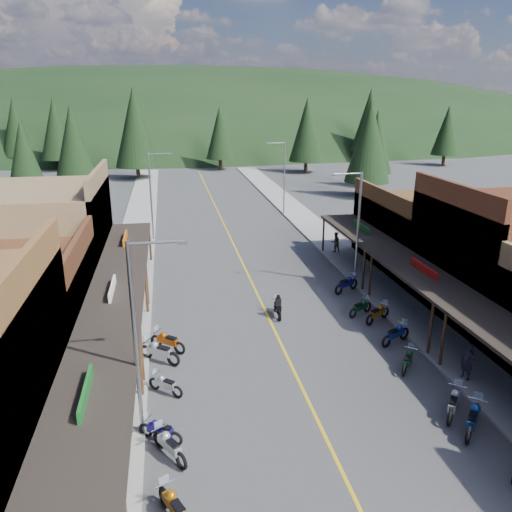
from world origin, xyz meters
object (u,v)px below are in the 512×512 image
pine_10 (73,141)px  bike_east_8 (378,312)px  pine_2 (135,127)px  bike_west_7 (159,351)px  pine_5 (369,120)px  streetlight_2 (356,224)px  rider_on_bike (278,307)px  streetlight_1 (152,193)px  bike_west_4 (169,444)px  bike_east_10 (346,283)px  streetlight_3 (283,175)px  pedestrian_east_a (468,361)px  pine_4 (307,129)px  shop_west_2 (10,309)px  pine_11 (369,141)px  bike_east_5 (454,402)px  streetlight_0 (139,332)px  pine_9 (376,142)px  pedestrian_east_b (335,242)px  bike_west_8 (167,340)px  pine_1 (56,128)px  bike_east_9 (361,307)px  bike_east_4 (473,417)px  shop_east_3 (422,234)px  pine_6 (447,130)px  bike_west_6 (165,383)px  pine_3 (220,132)px  pine_7 (16,127)px  bike_west_5 (160,429)px  bike_east_6 (408,359)px  pine_8 (24,156)px  shop_west_3 (48,239)px  bike_west_3 (175,506)px  bike_east_7 (396,333)px

pine_10 → bike_east_8: size_ratio=5.57×
pine_2 → bike_west_7: size_ratio=5.99×
pine_5 → bike_west_7: bearing=-119.2°
streetlight_2 → rider_on_bike: 8.52m
streetlight_1 → bike_west_4: size_ratio=3.76×
streetlight_2 → bike_east_10: bearing=-128.3°
streetlight_3 → pedestrian_east_a: streetlight_3 is taller
pine_4 → pine_10: bearing=-164.5°
shop_west_2 → pine_11: size_ratio=0.88×
bike_east_5 → streetlight_0: bearing=-144.9°
pine_9 → rider_on_bike: 47.68m
streetlight_2 → pedestrian_east_b: bearing=81.0°
streetlight_2 → bike_west_8: 15.40m
pine_1 → bike_east_9: (29.60, -66.87, -6.68)m
bike_west_8 → rider_on_bike: size_ratio=1.11×
bike_east_4 → shop_west_2: bearing=-164.5°
streetlight_3 → shop_west_2: bearing=-126.2°
bike_east_4 → pedestrian_east_b: 23.57m
streetlight_1 → bike_west_7: size_ratio=3.42×
streetlight_0 → streetlight_3: size_ratio=1.00×
bike_east_9 → pedestrian_east_a: bearing=-14.8°
shop_east_3 → bike_west_4: size_ratio=5.12×
pine_6 → bike_west_6: size_ratio=5.95×
pine_3 → pine_7: pine_7 is taller
pine_6 → pedestrian_east_a: pine_6 is taller
rider_on_bike → shop_west_2: bearing=-169.4°
pine_4 → bike_west_5: pine_4 is taller
shop_west_2 → bike_west_4: size_ratio=5.12×
streetlight_0 → bike_east_6: bearing=12.3°
pine_4 → bike_east_5: pine_4 is taller
pine_4 → bike_east_10: 54.87m
pine_3 → pine_10: 27.20m
bike_west_4 → bike_east_8: (12.30, 9.67, -0.01)m
bike_east_5 → bike_east_9: bike_east_5 is taller
pine_1 → bike_west_5: bearing=-77.1°
streetlight_1 → bike_east_9: 23.00m
pine_10 → pine_11: (38.00, -12.00, 0.40)m
pine_8 → pine_10: size_ratio=0.86×
shop_west_3 → streetlight_1: (6.83, 10.70, 0.94)m
bike_west_3 → bike_east_8: size_ratio=1.04×
streetlight_3 → bike_west_5: bearing=-110.0°
streetlight_2 → pine_9: pine_9 is taller
pine_1 → rider_on_bike: 70.86m
shop_west_3 → bike_east_9: shop_west_3 is taller
pine_11 → bike_east_4: size_ratio=5.29×
streetlight_3 → bike_east_10: streetlight_3 is taller
pine_11 → bike_east_6: 44.24m
shop_east_3 → pine_7: bearing=125.3°
pine_8 → bike_east_7: 49.74m
streetlight_0 → streetlight_1: same height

